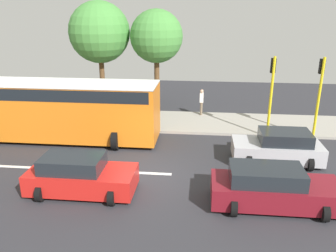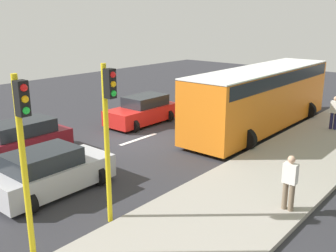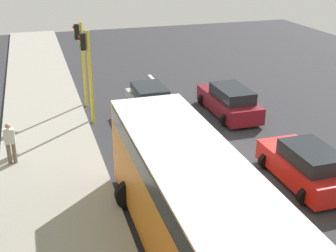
# 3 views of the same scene
# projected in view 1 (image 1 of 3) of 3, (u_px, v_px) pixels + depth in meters

# --- Properties ---
(ground_plane) EXTENTS (40.00, 60.00, 0.10)m
(ground_plane) POSITION_uv_depth(u_px,v_px,m) (144.00, 174.00, 14.77)
(ground_plane) COLOR #2D2D33
(sidewalk) EXTENTS (4.00, 60.00, 0.15)m
(sidewalk) POSITION_uv_depth(u_px,v_px,m) (163.00, 121.00, 21.30)
(sidewalk) COLOR #9E998E
(sidewalk) RESTS_ON ground
(lane_stripe_north) EXTENTS (0.20, 2.40, 0.01)m
(lane_stripe_north) POSITION_uv_depth(u_px,v_px,m) (285.00, 180.00, 14.17)
(lane_stripe_north) COLOR white
(lane_stripe_north) RESTS_ON ground
(lane_stripe_mid) EXTENTS (0.20, 2.40, 0.01)m
(lane_stripe_mid) POSITION_uv_depth(u_px,v_px,m) (144.00, 173.00, 14.76)
(lane_stripe_mid) COLOR white
(lane_stripe_mid) RESTS_ON ground
(lane_stripe_south) EXTENTS (0.20, 2.40, 0.01)m
(lane_stripe_south) POSITION_uv_depth(u_px,v_px,m) (14.00, 167.00, 15.34)
(lane_stripe_south) COLOR white
(lane_stripe_south) RESTS_ON ground
(car_maroon) EXTENTS (2.15, 4.56, 1.52)m
(car_maroon) POSITION_uv_depth(u_px,v_px,m) (273.00, 188.00, 12.10)
(car_maroon) COLOR maroon
(car_maroon) RESTS_ON ground
(car_red) EXTENTS (2.19, 4.11, 1.52)m
(car_red) POSITION_uv_depth(u_px,v_px,m) (80.00, 176.00, 13.03)
(car_red) COLOR red
(car_red) RESTS_ON ground
(car_silver) EXTENTS (2.20, 4.01, 1.52)m
(car_silver) POSITION_uv_depth(u_px,v_px,m) (278.00, 148.00, 15.64)
(car_silver) COLOR #B7B7BC
(car_silver) RESTS_ON ground
(city_bus) EXTENTS (3.20, 11.00, 3.16)m
(city_bus) POSITION_uv_depth(u_px,v_px,m) (55.00, 107.00, 18.03)
(city_bus) COLOR orange
(city_bus) RESTS_ON ground
(pedestrian_near_signal) EXTENTS (0.40, 0.24, 1.69)m
(pedestrian_near_signal) POSITION_uv_depth(u_px,v_px,m) (49.00, 104.00, 21.38)
(pedestrian_near_signal) COLOR #1E1E4C
(pedestrian_near_signal) RESTS_ON sidewalk
(pedestrian_by_tree) EXTENTS (0.40, 0.24, 1.69)m
(pedestrian_by_tree) POSITION_uv_depth(u_px,v_px,m) (202.00, 101.00, 22.11)
(pedestrian_by_tree) COLOR #72604C
(pedestrian_by_tree) RESTS_ON sidewalk
(traffic_light_corner) EXTENTS (0.49, 0.24, 4.50)m
(traffic_light_corner) POSITION_uv_depth(u_px,v_px,m) (272.00, 86.00, 17.75)
(traffic_light_corner) COLOR yellow
(traffic_light_corner) RESTS_ON ground
(traffic_light_midblock) EXTENTS (0.49, 0.24, 4.50)m
(traffic_light_midblock) POSITION_uv_depth(u_px,v_px,m) (320.00, 87.00, 17.51)
(traffic_light_midblock) COLOR yellow
(traffic_light_midblock) RESTS_ON ground
(street_tree_south) EXTENTS (4.22, 4.22, 7.35)m
(street_tree_south) POSITION_uv_depth(u_px,v_px,m) (99.00, 33.00, 23.38)
(street_tree_south) COLOR brown
(street_tree_south) RESTS_ON ground
(street_tree_north) EXTENTS (3.60, 3.60, 6.81)m
(street_tree_north) POSITION_uv_depth(u_px,v_px,m) (156.00, 37.00, 22.92)
(street_tree_north) COLOR brown
(street_tree_north) RESTS_ON ground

